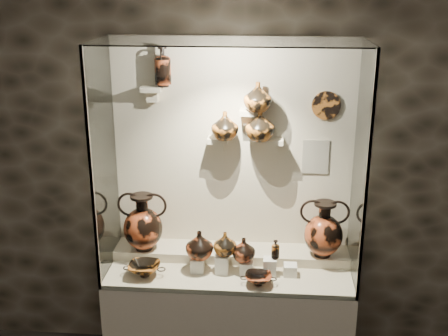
# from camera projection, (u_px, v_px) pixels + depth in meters

# --- Properties ---
(wall_back) EXTENTS (5.00, 0.02, 3.20)m
(wall_back) POSITION_uv_depth(u_px,v_px,m) (233.00, 151.00, 3.98)
(wall_back) COLOR black
(wall_back) RESTS_ON ground
(plinth) EXTENTS (1.70, 0.60, 0.80)m
(plinth) POSITION_uv_depth(u_px,v_px,m) (229.00, 322.00, 4.07)
(plinth) COLOR beige
(plinth) RESTS_ON floor
(front_tier) EXTENTS (1.68, 0.58, 0.03)m
(front_tier) POSITION_uv_depth(u_px,v_px,m) (229.00, 271.00, 3.93)
(front_tier) COLOR #C2B396
(front_tier) RESTS_ON plinth
(rear_tier) EXTENTS (1.70, 0.25, 0.10)m
(rear_tier) POSITION_uv_depth(u_px,v_px,m) (231.00, 255.00, 4.09)
(rear_tier) COLOR #C2B396
(rear_tier) RESTS_ON plinth
(back_panel) EXTENTS (1.70, 0.03, 1.60)m
(back_panel) POSITION_uv_depth(u_px,v_px,m) (233.00, 151.00, 3.98)
(back_panel) COLOR beige
(back_panel) RESTS_ON plinth
(glass_front) EXTENTS (1.70, 0.01, 1.60)m
(glass_front) POSITION_uv_depth(u_px,v_px,m) (226.00, 180.00, 3.40)
(glass_front) COLOR white
(glass_front) RESTS_ON plinth
(glass_left) EXTENTS (0.01, 0.60, 1.60)m
(glass_left) POSITION_uv_depth(u_px,v_px,m) (104.00, 162.00, 3.75)
(glass_left) COLOR white
(glass_left) RESTS_ON plinth
(glass_right) EXTENTS (0.01, 0.60, 1.60)m
(glass_right) POSITION_uv_depth(u_px,v_px,m) (361.00, 168.00, 3.62)
(glass_right) COLOR white
(glass_right) RESTS_ON plinth
(glass_top) EXTENTS (1.70, 0.60, 0.01)m
(glass_top) POSITION_uv_depth(u_px,v_px,m) (230.00, 41.00, 3.42)
(glass_top) COLOR white
(glass_top) RESTS_ON back_panel
(frame_post_left) EXTENTS (0.02, 0.02, 1.60)m
(frame_post_left) POSITION_uv_depth(u_px,v_px,m) (91.00, 176.00, 3.47)
(frame_post_left) COLOR gray
(frame_post_left) RESTS_ON plinth
(frame_post_right) EXTENTS (0.02, 0.02, 1.60)m
(frame_post_right) POSITION_uv_depth(u_px,v_px,m) (367.00, 184.00, 3.34)
(frame_post_right) COLOR gray
(frame_post_right) RESTS_ON plinth
(pedestal_a) EXTENTS (0.09, 0.09, 0.10)m
(pedestal_a) POSITION_uv_depth(u_px,v_px,m) (197.00, 265.00, 3.88)
(pedestal_a) COLOR silver
(pedestal_a) RESTS_ON front_tier
(pedestal_b) EXTENTS (0.09, 0.09, 0.13)m
(pedestal_b) POSITION_uv_depth(u_px,v_px,m) (222.00, 264.00, 3.86)
(pedestal_b) COLOR silver
(pedestal_b) RESTS_ON front_tier
(pedestal_c) EXTENTS (0.09, 0.09, 0.09)m
(pedestal_c) POSITION_uv_depth(u_px,v_px,m) (246.00, 267.00, 3.86)
(pedestal_c) COLOR silver
(pedestal_c) RESTS_ON front_tier
(pedestal_d) EXTENTS (0.09, 0.09, 0.12)m
(pedestal_d) POSITION_uv_depth(u_px,v_px,m) (270.00, 266.00, 3.84)
(pedestal_d) COLOR silver
(pedestal_d) RESTS_ON front_tier
(pedestal_e) EXTENTS (0.09, 0.09, 0.08)m
(pedestal_e) POSITION_uv_depth(u_px,v_px,m) (290.00, 270.00, 3.84)
(pedestal_e) COLOR silver
(pedestal_e) RESTS_ON front_tier
(bracket_ul) EXTENTS (0.14, 0.12, 0.04)m
(bracket_ul) POSITION_uv_depth(u_px,v_px,m) (152.00, 89.00, 3.80)
(bracket_ul) COLOR beige
(bracket_ul) RESTS_ON back_panel
(bracket_ca) EXTENTS (0.14, 0.12, 0.04)m
(bracket_ca) POSITION_uv_depth(u_px,v_px,m) (218.00, 140.00, 3.88)
(bracket_ca) COLOR beige
(bracket_ca) RESTS_ON back_panel
(bracket_cb) EXTENTS (0.10, 0.12, 0.04)m
(bracket_cb) POSITION_uv_depth(u_px,v_px,m) (247.00, 112.00, 3.80)
(bracket_cb) COLOR beige
(bracket_cb) RESTS_ON back_panel
(bracket_cc) EXTENTS (0.14, 0.12, 0.04)m
(bracket_cc) POSITION_uv_depth(u_px,v_px,m) (273.00, 141.00, 3.85)
(bracket_cc) COLOR beige
(bracket_cc) RESTS_ON back_panel
(amphora_left) EXTENTS (0.40, 0.40, 0.42)m
(amphora_left) POSITION_uv_depth(u_px,v_px,m) (143.00, 222.00, 4.00)
(amphora_left) COLOR #A2401F
(amphora_left) RESTS_ON rear_tier
(amphora_right) EXTENTS (0.42, 0.42, 0.41)m
(amphora_right) POSITION_uv_depth(u_px,v_px,m) (324.00, 229.00, 3.91)
(amphora_right) COLOR #A2401F
(amphora_right) RESTS_ON rear_tier
(jug_a) EXTENTS (0.22, 0.22, 0.20)m
(jug_a) POSITION_uv_depth(u_px,v_px,m) (200.00, 245.00, 3.84)
(jug_a) COLOR #A2401F
(jug_a) RESTS_ON pedestal_a
(jug_b) EXTENTS (0.16, 0.16, 0.17)m
(jug_b) POSITION_uv_depth(u_px,v_px,m) (225.00, 244.00, 3.83)
(jug_b) COLOR #A75C1D
(jug_b) RESTS_ON pedestal_b
(jug_c) EXTENTS (0.21, 0.21, 0.17)m
(jug_c) POSITION_uv_depth(u_px,v_px,m) (244.00, 249.00, 3.83)
(jug_c) COLOR #A2401F
(jug_c) RESTS_ON pedestal_c
(lekythos_small) EXTENTS (0.07, 0.07, 0.15)m
(lekythos_small) POSITION_uv_depth(u_px,v_px,m) (275.00, 248.00, 3.80)
(lekythos_small) COLOR #A75C1D
(lekythos_small) RESTS_ON pedestal_d
(kylix_left) EXTENTS (0.35, 0.32, 0.11)m
(kylix_left) POSITION_uv_depth(u_px,v_px,m) (144.00, 268.00, 3.82)
(kylix_left) COLOR #A75C1D
(kylix_left) RESTS_ON front_tier
(kylix_right) EXTENTS (0.25, 0.22, 0.09)m
(kylix_right) POSITION_uv_depth(u_px,v_px,m) (258.00, 278.00, 3.72)
(kylix_right) COLOR #A2401F
(kylix_right) RESTS_ON front_tier
(lekythos_tall) EXTENTS (0.13, 0.13, 0.30)m
(lekythos_tall) POSITION_uv_depth(u_px,v_px,m) (163.00, 64.00, 3.73)
(lekythos_tall) COLOR #A2401F
(lekythos_tall) RESTS_ON bracket_ul
(ovoid_vase_a) EXTENTS (0.22, 0.22, 0.19)m
(ovoid_vase_a) POSITION_uv_depth(u_px,v_px,m) (225.00, 125.00, 3.80)
(ovoid_vase_a) COLOR #A75C1D
(ovoid_vase_a) RESTS_ON bracket_ca
(ovoid_vase_b) EXTENTS (0.25, 0.25, 0.20)m
(ovoid_vase_b) POSITION_uv_depth(u_px,v_px,m) (258.00, 97.00, 3.72)
(ovoid_vase_b) COLOR #A75C1D
(ovoid_vase_b) RESTS_ON bracket_cb
(ovoid_vase_c) EXTENTS (0.25, 0.25, 0.21)m
(ovoid_vase_c) POSITION_uv_depth(u_px,v_px,m) (260.00, 125.00, 3.78)
(ovoid_vase_c) COLOR #A75C1D
(ovoid_vase_c) RESTS_ON bracket_cc
(wall_plate) EXTENTS (0.20, 0.02, 0.20)m
(wall_plate) POSITION_uv_depth(u_px,v_px,m) (326.00, 105.00, 3.79)
(wall_plate) COLOR #BA6624
(wall_plate) RESTS_ON back_panel
(info_placard) EXTENTS (0.18, 0.01, 0.24)m
(info_placard) POSITION_uv_depth(u_px,v_px,m) (315.00, 157.00, 3.92)
(info_placard) COLOR beige
(info_placard) RESTS_ON back_panel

